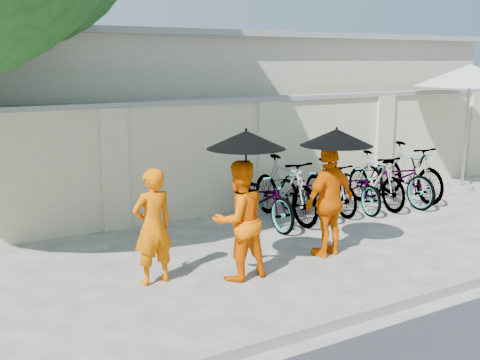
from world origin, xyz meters
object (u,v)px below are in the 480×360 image
monk_right (330,201)px  monk_left (153,226)px  patio_umbrella (470,77)px  monk_center (239,220)px

monk_right → monk_left: bearing=-15.7°
patio_umbrella → monk_right: bearing=-160.2°
monk_center → patio_umbrella: patio_umbrella is taller
monk_left → patio_umbrella: patio_umbrella is taller
monk_left → monk_right: size_ratio=0.93×
monk_left → monk_center: 1.08m
monk_left → monk_center: size_ratio=0.96×
monk_right → patio_umbrella: bearing=-169.5°
monk_center → monk_right: (1.57, 0.12, 0.02)m
monk_left → patio_umbrella: 8.22m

